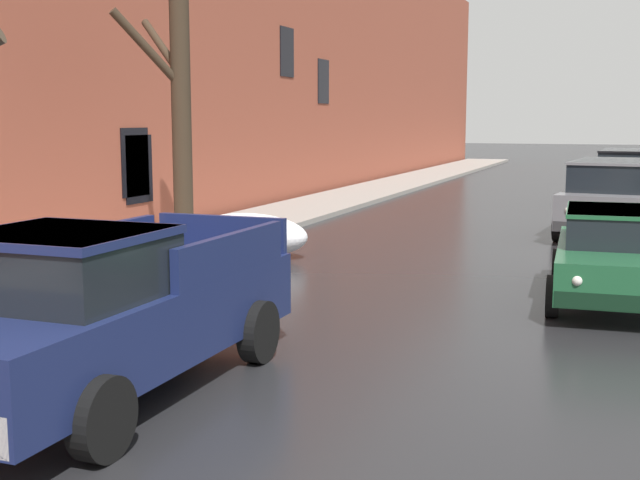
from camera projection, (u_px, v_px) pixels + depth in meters
left_sidewalk_slab at (186, 241)px, 18.68m from camera, size 2.70×80.00×0.14m
brick_townhouse_facade at (108, 10)px, 18.61m from camera, size 0.63×80.00×10.40m
snow_bank_near_corner_left at (87, 305)px, 11.49m from camera, size 3.13×1.40×0.47m
snow_bank_mid_block_left at (246, 236)px, 16.88m from camera, size 2.56×1.15×0.89m
bare_tree_mid_block at (179, 71)px, 16.05m from camera, size 3.15×2.13×7.23m
pickup_truck_darkblue_approaching_near_lane at (103, 310)px, 8.30m from camera, size 2.13×5.05×1.76m
sedan_green_parked_kerbside_close at (617, 253)px, 12.63m from camera, size 2.12×4.17×1.42m
suv_grey_parked_kerbside_mid at (612, 195)px, 19.73m from camera, size 2.42×4.73×1.82m
suv_black_parked_far_down_block at (627, 176)px, 26.54m from camera, size 2.19×4.83×1.82m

